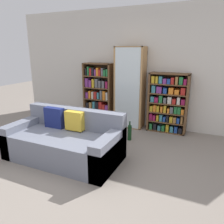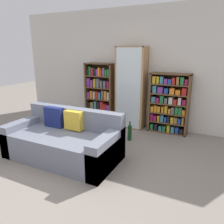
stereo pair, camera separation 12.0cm
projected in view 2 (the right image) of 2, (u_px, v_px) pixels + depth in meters
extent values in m
plane|color=gray|center=(67.00, 178.00, 3.14)|extent=(16.00, 16.00, 0.00)
cube|color=beige|center=(135.00, 69.00, 5.10)|extent=(6.28, 0.06, 2.70)
cube|color=slate|center=(63.00, 146.00, 3.67)|extent=(1.88, 0.95, 0.44)
cube|color=slate|center=(75.00, 117.00, 3.88)|extent=(1.88, 0.20, 0.35)
cube|color=slate|center=(26.00, 134.00, 4.01)|extent=(0.20, 0.95, 0.56)
cube|color=slate|center=(107.00, 152.00, 3.30)|extent=(0.20, 0.95, 0.56)
cube|color=navy|center=(54.00, 117.00, 3.88)|extent=(0.36, 0.12, 0.36)
cube|color=gold|center=(74.00, 120.00, 3.70)|extent=(0.32, 0.12, 0.32)
cube|color=brown|center=(88.00, 92.00, 5.58)|extent=(0.04, 0.32, 1.47)
cube|color=brown|center=(113.00, 94.00, 5.29)|extent=(0.04, 0.32, 1.47)
cube|color=brown|center=(100.00, 64.00, 5.24)|extent=(0.73, 0.32, 0.02)
cube|color=brown|center=(101.00, 121.00, 5.63)|extent=(0.73, 0.32, 0.02)
cube|color=brown|center=(103.00, 92.00, 5.57)|extent=(0.73, 0.01, 1.47)
cube|color=brown|center=(100.00, 110.00, 5.55)|extent=(0.65, 0.32, 0.02)
cube|color=brown|center=(100.00, 99.00, 5.47)|extent=(0.65, 0.32, 0.02)
cube|color=brown|center=(100.00, 87.00, 5.40)|extent=(0.65, 0.32, 0.02)
cube|color=brown|center=(100.00, 76.00, 5.32)|extent=(0.65, 0.32, 0.02)
cube|color=gold|center=(91.00, 115.00, 5.71)|extent=(0.06, 0.24, 0.21)
cube|color=#1E4293|center=(94.00, 116.00, 5.67)|extent=(0.07, 0.24, 0.19)
cube|color=teal|center=(97.00, 117.00, 5.63)|extent=(0.06, 0.24, 0.16)
cube|color=teal|center=(100.00, 118.00, 5.60)|extent=(0.06, 0.24, 0.15)
cube|color=beige|center=(103.00, 118.00, 5.56)|extent=(0.07, 0.24, 0.15)
cube|color=#7A3384|center=(107.00, 118.00, 5.52)|extent=(0.06, 0.24, 0.19)
cube|color=olive|center=(110.00, 118.00, 5.48)|extent=(0.06, 0.24, 0.20)
cube|color=black|center=(91.00, 105.00, 5.63)|extent=(0.07, 0.24, 0.16)
cube|color=olive|center=(94.00, 105.00, 5.59)|extent=(0.07, 0.24, 0.18)
cube|color=teal|center=(97.00, 105.00, 5.55)|extent=(0.06, 0.24, 0.21)
cube|color=black|center=(100.00, 105.00, 5.51)|extent=(0.08, 0.24, 0.21)
cube|color=#AD231E|center=(103.00, 105.00, 5.47)|extent=(0.08, 0.24, 0.22)
cube|color=#AD231E|center=(107.00, 107.00, 5.44)|extent=(0.08, 0.24, 0.16)
cube|color=#7A3384|center=(110.00, 107.00, 5.40)|extent=(0.08, 0.24, 0.15)
cube|color=#7A3384|center=(91.00, 94.00, 5.56)|extent=(0.07, 0.24, 0.14)
cube|color=orange|center=(93.00, 94.00, 5.52)|extent=(0.05, 0.24, 0.19)
cube|color=beige|center=(96.00, 94.00, 5.49)|extent=(0.05, 0.24, 0.17)
cube|color=#AD231E|center=(99.00, 95.00, 5.45)|extent=(0.07, 0.24, 0.18)
cube|color=teal|center=(101.00, 95.00, 5.42)|extent=(0.05, 0.24, 0.17)
cube|color=#5B5B60|center=(104.00, 94.00, 5.38)|extent=(0.05, 0.24, 0.22)
cube|color=orange|center=(107.00, 95.00, 5.35)|extent=(0.06, 0.24, 0.21)
cube|color=beige|center=(110.00, 96.00, 5.32)|extent=(0.05, 0.24, 0.19)
cube|color=#7A3384|center=(90.00, 82.00, 5.47)|extent=(0.08, 0.24, 0.21)
cube|color=#7A3384|center=(94.00, 83.00, 5.44)|extent=(0.06, 0.24, 0.17)
cube|color=gold|center=(97.00, 83.00, 5.39)|extent=(0.06, 0.24, 0.20)
cube|color=#5B5B60|center=(100.00, 83.00, 5.35)|extent=(0.07, 0.24, 0.21)
cube|color=#5B5B60|center=(103.00, 84.00, 5.32)|extent=(0.06, 0.24, 0.17)
cube|color=#5B5B60|center=(106.00, 84.00, 5.28)|extent=(0.06, 0.24, 0.17)
cube|color=#8E1947|center=(110.00, 84.00, 5.25)|extent=(0.06, 0.24, 0.16)
cube|color=black|center=(90.00, 72.00, 5.40)|extent=(0.04, 0.24, 0.17)
cube|color=#237038|center=(92.00, 71.00, 5.37)|extent=(0.04, 0.24, 0.21)
cube|color=#AD231E|center=(94.00, 72.00, 5.35)|extent=(0.05, 0.24, 0.18)
cube|color=black|center=(96.00, 71.00, 5.32)|extent=(0.06, 0.24, 0.19)
cube|color=#7A3384|center=(99.00, 72.00, 5.30)|extent=(0.04, 0.24, 0.15)
cube|color=orange|center=(101.00, 72.00, 5.27)|extent=(0.06, 0.24, 0.19)
cube|color=#AD231E|center=(103.00, 72.00, 5.25)|extent=(0.05, 0.24, 0.15)
cube|color=#5B5B60|center=(105.00, 72.00, 5.21)|extent=(0.05, 0.24, 0.19)
cube|color=#237038|center=(108.00, 73.00, 5.19)|extent=(0.05, 0.24, 0.15)
cube|color=#237038|center=(110.00, 73.00, 5.16)|extent=(0.05, 0.24, 0.17)
cube|color=#AD7F4C|center=(119.00, 87.00, 5.15)|extent=(0.04, 0.36, 1.85)
cube|color=#AD7F4C|center=(144.00, 89.00, 4.88)|extent=(0.04, 0.36, 1.85)
cube|color=#AD7F4C|center=(132.00, 47.00, 4.77)|extent=(0.67, 0.36, 0.02)
cube|color=#AD7F4C|center=(130.00, 125.00, 5.27)|extent=(0.67, 0.36, 0.02)
cube|color=#AD7F4C|center=(134.00, 87.00, 5.17)|extent=(0.67, 0.01, 1.85)
cube|color=silver|center=(128.00, 89.00, 4.86)|extent=(0.59, 0.01, 1.82)
cube|color=#AD7F4C|center=(131.00, 111.00, 5.16)|extent=(0.59, 0.32, 0.02)
cube|color=#AD7F4C|center=(131.00, 96.00, 5.06)|extent=(0.59, 0.32, 0.02)
cube|color=#AD7F4C|center=(131.00, 80.00, 4.97)|extent=(0.59, 0.32, 0.02)
cube|color=#AD7F4C|center=(132.00, 64.00, 4.87)|extent=(0.59, 0.32, 0.02)
cylinder|color=silver|center=(123.00, 123.00, 5.31)|extent=(0.01, 0.01, 0.08)
cone|color=silver|center=(123.00, 119.00, 5.29)|extent=(0.09, 0.09, 0.10)
cylinder|color=silver|center=(130.00, 124.00, 5.23)|extent=(0.01, 0.01, 0.08)
cone|color=silver|center=(130.00, 120.00, 5.21)|extent=(0.09, 0.09, 0.10)
cylinder|color=silver|center=(137.00, 125.00, 5.16)|extent=(0.01, 0.01, 0.08)
cone|color=silver|center=(137.00, 121.00, 5.13)|extent=(0.09, 0.09, 0.10)
cylinder|color=silver|center=(122.00, 107.00, 5.26)|extent=(0.01, 0.01, 0.08)
cone|color=silver|center=(122.00, 104.00, 5.23)|extent=(0.08, 0.08, 0.10)
cylinder|color=silver|center=(126.00, 108.00, 5.19)|extent=(0.01, 0.01, 0.08)
cone|color=silver|center=(126.00, 104.00, 5.16)|extent=(0.08, 0.08, 0.10)
cylinder|color=silver|center=(131.00, 108.00, 5.16)|extent=(0.01, 0.01, 0.08)
cone|color=silver|center=(131.00, 105.00, 5.14)|extent=(0.08, 0.08, 0.10)
cylinder|color=silver|center=(135.00, 109.00, 5.11)|extent=(0.01, 0.01, 0.08)
cone|color=silver|center=(135.00, 105.00, 5.09)|extent=(0.08, 0.08, 0.10)
cylinder|color=silver|center=(140.00, 109.00, 5.07)|extent=(0.01, 0.01, 0.08)
cone|color=silver|center=(140.00, 106.00, 5.04)|extent=(0.08, 0.08, 0.10)
cylinder|color=silver|center=(122.00, 93.00, 5.15)|extent=(0.01, 0.01, 0.07)
cone|color=silver|center=(123.00, 90.00, 5.13)|extent=(0.08, 0.08, 0.09)
cylinder|color=silver|center=(127.00, 93.00, 5.10)|extent=(0.01, 0.01, 0.07)
cone|color=silver|center=(127.00, 90.00, 5.07)|extent=(0.08, 0.08, 0.09)
cylinder|color=silver|center=(131.00, 94.00, 5.05)|extent=(0.01, 0.01, 0.07)
cone|color=silver|center=(131.00, 90.00, 5.03)|extent=(0.08, 0.08, 0.09)
cylinder|color=silver|center=(135.00, 94.00, 4.99)|extent=(0.01, 0.01, 0.07)
cone|color=silver|center=(135.00, 91.00, 4.97)|extent=(0.08, 0.08, 0.09)
cylinder|color=silver|center=(140.00, 94.00, 4.97)|extent=(0.01, 0.01, 0.07)
cone|color=silver|center=(140.00, 91.00, 4.95)|extent=(0.08, 0.08, 0.09)
cylinder|color=silver|center=(122.00, 77.00, 5.05)|extent=(0.01, 0.01, 0.09)
cone|color=silver|center=(122.00, 73.00, 5.03)|extent=(0.06, 0.06, 0.11)
cylinder|color=silver|center=(126.00, 77.00, 5.02)|extent=(0.01, 0.01, 0.09)
cone|color=silver|center=(126.00, 73.00, 4.99)|extent=(0.06, 0.06, 0.11)
cylinder|color=silver|center=(129.00, 78.00, 4.97)|extent=(0.01, 0.01, 0.09)
cone|color=silver|center=(130.00, 73.00, 4.94)|extent=(0.06, 0.06, 0.11)
cylinder|color=silver|center=(133.00, 78.00, 4.93)|extent=(0.01, 0.01, 0.09)
cone|color=silver|center=(133.00, 74.00, 4.91)|extent=(0.06, 0.06, 0.11)
cylinder|color=silver|center=(137.00, 78.00, 4.89)|extent=(0.01, 0.01, 0.09)
cone|color=silver|center=(137.00, 74.00, 4.87)|extent=(0.06, 0.06, 0.11)
cylinder|color=silver|center=(141.00, 78.00, 4.85)|extent=(0.01, 0.01, 0.09)
cone|color=silver|center=(141.00, 74.00, 4.82)|extent=(0.06, 0.06, 0.11)
cylinder|color=silver|center=(122.00, 62.00, 4.93)|extent=(0.01, 0.01, 0.07)
cone|color=silver|center=(122.00, 58.00, 4.91)|extent=(0.08, 0.08, 0.09)
cylinder|color=silver|center=(127.00, 62.00, 4.91)|extent=(0.01, 0.01, 0.07)
cone|color=silver|center=(127.00, 58.00, 4.89)|extent=(0.08, 0.08, 0.09)
cylinder|color=silver|center=(132.00, 62.00, 4.85)|extent=(0.01, 0.01, 0.07)
cone|color=silver|center=(132.00, 58.00, 4.83)|extent=(0.08, 0.08, 0.09)
cylinder|color=silver|center=(136.00, 62.00, 4.80)|extent=(0.01, 0.01, 0.07)
cone|color=silver|center=(136.00, 58.00, 4.78)|extent=(0.08, 0.08, 0.09)
cylinder|color=silver|center=(141.00, 62.00, 4.78)|extent=(0.01, 0.01, 0.07)
cone|color=silver|center=(141.00, 58.00, 4.76)|extent=(0.08, 0.08, 0.09)
cube|color=brown|center=(151.00, 102.00, 4.90)|extent=(0.04, 0.32, 1.30)
cube|color=brown|center=(188.00, 105.00, 4.57)|extent=(0.04, 0.32, 1.30)
cube|color=brown|center=(171.00, 74.00, 4.56)|extent=(0.84, 0.32, 0.02)
cube|color=brown|center=(167.00, 131.00, 4.91)|extent=(0.84, 0.32, 0.02)
cube|color=brown|center=(170.00, 102.00, 4.87)|extent=(0.84, 0.01, 1.30)
cube|color=brown|center=(168.00, 122.00, 4.85)|extent=(0.76, 0.32, 0.02)
cube|color=brown|center=(168.00, 113.00, 4.79)|extent=(0.76, 0.32, 0.02)
cube|color=brown|center=(169.00, 103.00, 4.74)|extent=(0.76, 0.32, 0.02)
cube|color=brown|center=(170.00, 94.00, 4.68)|extent=(0.76, 0.32, 0.02)
cube|color=brown|center=(170.00, 84.00, 4.62)|extent=(0.76, 0.32, 0.02)
cube|color=#237038|center=(153.00, 126.00, 5.02)|extent=(0.06, 0.24, 0.14)
cube|color=black|center=(157.00, 126.00, 4.98)|extent=(0.07, 0.24, 0.15)
cube|color=teal|center=(161.00, 127.00, 4.94)|extent=(0.06, 0.24, 0.11)
cube|color=#237038|center=(165.00, 128.00, 4.90)|extent=(0.06, 0.24, 0.13)
cube|color=gold|center=(169.00, 128.00, 4.86)|extent=(0.06, 0.24, 0.16)
cube|color=teal|center=(173.00, 129.00, 4.82)|extent=(0.07, 0.24, 0.14)
cube|color=#1E4293|center=(178.00, 129.00, 4.78)|extent=(0.07, 0.24, 0.14)
cube|color=black|center=(182.00, 130.00, 4.75)|extent=(0.07, 0.24, 0.12)
cube|color=#8E1947|center=(153.00, 116.00, 4.96)|extent=(0.06, 0.24, 0.15)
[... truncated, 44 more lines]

